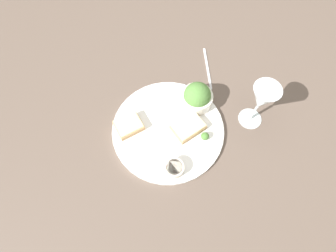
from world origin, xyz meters
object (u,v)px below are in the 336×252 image
at_px(cheese_toast_near, 188,127).
at_px(salad_bowl, 197,97).
at_px(sauce_ramekin, 174,168).
at_px(fork, 208,68).
at_px(cheese_toast_far, 129,125).
at_px(wine_glass, 262,100).

bearing_deg(cheese_toast_near, salad_bowl, -169.17).
bearing_deg(cheese_toast_near, sauce_ramekin, 9.78).
height_order(cheese_toast_near, fork, cheese_toast_near).
relative_size(salad_bowl, cheese_toast_near, 0.87).
xyz_separation_m(sauce_ramekin, fork, (-0.40, -0.07, -0.03)).
bearing_deg(cheese_toast_far, salad_bowl, 140.69).
height_order(sauce_ramekin, wine_glass, wine_glass).
relative_size(cheese_toast_far, fork, 0.67).
relative_size(cheese_toast_near, cheese_toast_far, 1.11).
height_order(salad_bowl, fork, salad_bowl).
distance_m(salad_bowl, wine_glass, 0.20).
distance_m(salad_bowl, fork, 0.17).
bearing_deg(cheese_toast_near, wine_glass, 129.64).
height_order(salad_bowl, cheese_toast_near, salad_bowl).
distance_m(sauce_ramekin, cheese_toast_near, 0.14).
relative_size(sauce_ramekin, fork, 0.36).
height_order(salad_bowl, sauce_ramekin, salad_bowl).
distance_m(sauce_ramekin, fork, 0.41).
relative_size(cheese_toast_far, wine_glass, 0.60).
relative_size(sauce_ramekin, cheese_toast_near, 0.49).
relative_size(sauce_ramekin, wine_glass, 0.33).
height_order(cheese_toast_far, wine_glass, wine_glass).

